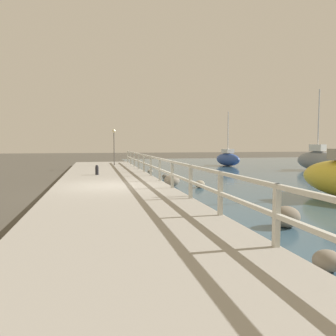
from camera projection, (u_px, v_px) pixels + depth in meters
name	position (u px, v px, depth m)	size (l,w,h in m)	color
ground_plane	(112.00, 193.00, 13.50)	(120.00, 120.00, 0.00)	#4C473D
dock_walkway	(112.00, 190.00, 13.48)	(4.72, 36.00, 0.33)	#9E998E
railing	(165.00, 167.00, 13.91)	(0.10, 32.50, 1.06)	beige
boulder_far_strip	(150.00, 171.00, 22.60)	(0.37, 0.33, 0.28)	gray
boulder_upstream	(286.00, 217.00, 8.04)	(0.70, 0.63, 0.52)	slate
boulder_downstream	(200.00, 184.00, 15.22)	(0.47, 0.42, 0.35)	gray
boulder_water_edge	(172.00, 181.00, 15.68)	(0.76, 0.68, 0.57)	gray
boulder_mid_strip	(327.00, 261.00, 5.25)	(0.47, 0.42, 0.35)	slate
boulder_near_dock	(165.00, 177.00, 18.96)	(0.38, 0.34, 0.29)	#666056
mooring_bollard	(97.00, 170.00, 18.07)	(0.18, 0.18, 0.55)	black
dock_lamp	(114.00, 138.00, 25.82)	(0.27, 0.27, 2.85)	#514C47
sailboat_gray	(317.00, 160.00, 24.96)	(1.93, 3.68, 6.13)	gray
sailboat_blue	(228.00, 159.00, 30.14)	(1.66, 3.64, 4.94)	#2D4C9E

